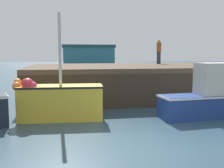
% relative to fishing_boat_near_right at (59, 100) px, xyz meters
% --- Properties ---
extents(ground, '(120.00, 160.00, 0.10)m').
position_rel_fishing_boat_near_right_xyz_m(ground, '(2.83, -3.22, -0.89)').
color(ground, '#2D4756').
extents(pier, '(13.36, 7.56, 2.05)m').
position_rel_fishing_boat_near_right_xyz_m(pier, '(4.67, 4.85, 0.87)').
color(pier, brown).
rests_on(pier, ground).
extents(fishing_boat_near_right, '(3.81, 1.47, 4.51)m').
position_rel_fishing_boat_near_right_xyz_m(fishing_boat_near_right, '(0.00, 0.00, 0.00)').
color(fishing_boat_near_right, gold).
rests_on(fishing_boat_near_right, ground).
extents(fishing_boat_mid, '(4.16, 1.63, 2.42)m').
position_rel_fishing_boat_near_right_xyz_m(fishing_boat_mid, '(6.49, -0.64, 0.06)').
color(fishing_boat_mid, navy).
rests_on(fishing_boat_mid, ground).
extents(dockworker, '(0.34, 0.34, 1.81)m').
position_rel_fishing_boat_near_right_xyz_m(dockworker, '(7.07, 7.42, 2.13)').
color(dockworker, '#2D3342').
rests_on(dockworker, pier).
extents(warehouse, '(8.89, 4.77, 4.26)m').
position_rel_fishing_boat_near_right_xyz_m(warehouse, '(4.04, 34.74, 1.31)').
color(warehouse, '#2D6B7A').
rests_on(warehouse, ground).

